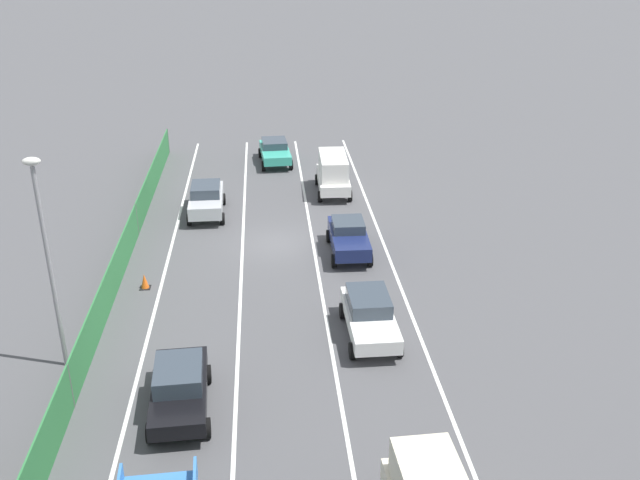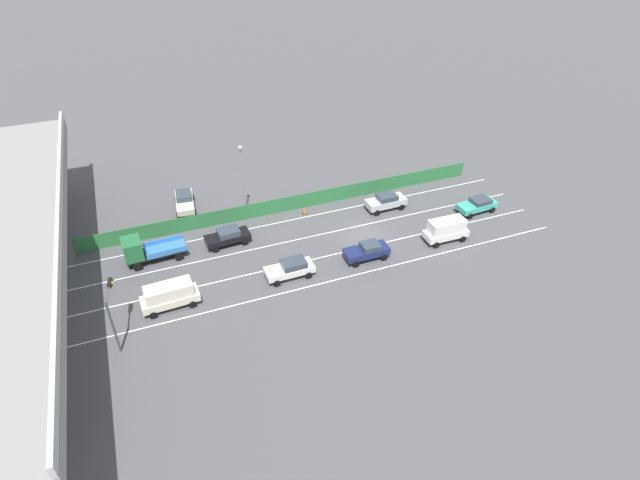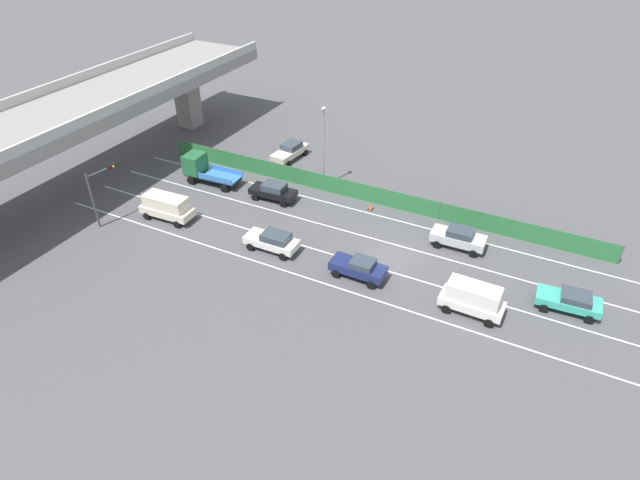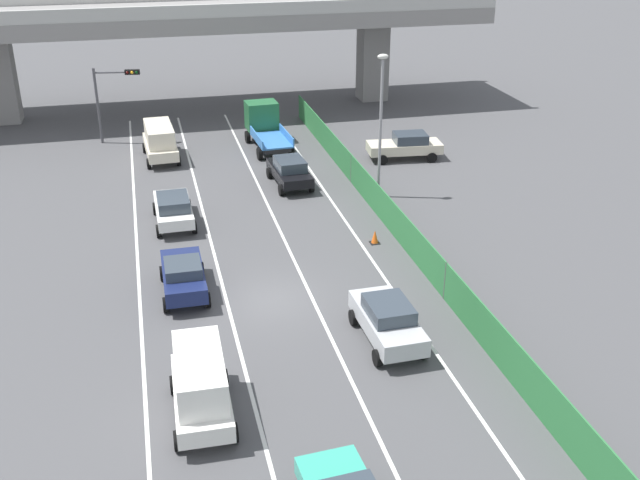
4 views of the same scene
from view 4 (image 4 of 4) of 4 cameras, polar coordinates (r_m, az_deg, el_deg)
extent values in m
plane|color=#4C4C4F|center=(31.87, -3.85, -4.51)|extent=(300.00, 300.00, 0.00)
cube|color=silver|center=(36.41, -13.67, -1.23)|extent=(0.14, 46.96, 0.01)
cube|color=silver|center=(36.50, -8.12, -0.67)|extent=(0.14, 46.96, 0.01)
cube|color=silver|center=(36.94, -2.66, -0.11)|extent=(0.14, 46.96, 0.01)
cube|color=silver|center=(37.70, 2.63, 0.44)|extent=(0.14, 46.96, 0.01)
cube|color=gray|center=(59.13, -9.63, 16.33)|extent=(44.22, 9.67, 1.14)
cube|color=#B2B2AD|center=(54.40, -9.27, 16.71)|extent=(44.22, 0.30, 0.90)
cube|color=gray|center=(60.41, -23.09, 11.22)|extent=(2.15, 2.15, 6.48)
cube|color=gray|center=(62.48, 4.01, 13.52)|extent=(2.15, 2.15, 6.48)
cube|color=#2D753D|center=(37.89, 5.36, 1.88)|extent=(0.06, 42.96, 1.70)
cylinder|color=#4C514C|center=(31.89, 9.47, -3.07)|extent=(0.10, 0.10, 1.70)
cylinder|color=#4C514C|center=(44.24, 2.39, 5.44)|extent=(0.10, 0.10, 1.70)
cylinder|color=#4C514C|center=(57.51, -1.59, 10.11)|extent=(0.10, 0.10, 1.70)
cube|color=silver|center=(25.19, -8.97, -11.58)|extent=(1.85, 4.36, 0.63)
cube|color=silver|center=(24.67, -9.11, -9.88)|extent=(1.62, 3.58, 1.20)
cylinder|color=black|center=(26.66, -11.04, -10.72)|extent=(0.23, 0.64, 0.64)
cylinder|color=black|center=(26.70, -7.24, -10.35)|extent=(0.23, 0.64, 0.64)
cylinder|color=black|center=(24.32, -10.74, -14.71)|extent=(0.23, 0.64, 0.64)
cylinder|color=black|center=(24.36, -6.51, -14.30)|extent=(0.23, 0.64, 0.64)
cylinder|color=black|center=(22.71, 3.14, -17.63)|extent=(0.26, 0.65, 0.64)
cube|color=beige|center=(49.23, -11.99, 6.92)|extent=(2.05, 4.85, 0.65)
cube|color=beige|center=(48.98, -12.08, 7.88)|extent=(1.79, 3.98, 1.09)
cylinder|color=black|center=(50.87, -13.15, 6.81)|extent=(0.25, 0.65, 0.64)
cylinder|color=black|center=(50.99, -11.09, 7.05)|extent=(0.25, 0.65, 0.64)
cylinder|color=black|center=(47.80, -12.85, 5.66)|extent=(0.25, 0.65, 0.64)
cylinder|color=black|center=(47.92, -10.66, 5.91)|extent=(0.25, 0.65, 0.64)
cube|color=silver|center=(39.34, -11.04, 2.28)|extent=(1.82, 4.42, 0.57)
cube|color=#333D47|center=(38.73, -11.06, 2.83)|extent=(1.58, 2.18, 0.57)
cylinder|color=black|center=(40.86, -12.38, 2.35)|extent=(0.23, 0.64, 0.64)
cylinder|color=black|center=(40.93, -9.92, 2.61)|extent=(0.23, 0.64, 0.64)
cylinder|color=black|center=(38.11, -12.13, 0.67)|extent=(0.23, 0.64, 0.64)
cylinder|color=black|center=(38.18, -9.49, 0.95)|extent=(0.23, 0.64, 0.64)
cube|color=black|center=(43.85, -2.32, 5.13)|extent=(1.99, 4.41, 0.55)
cube|color=#333D47|center=(43.52, -2.29, 5.77)|extent=(1.66, 2.13, 0.60)
cylinder|color=black|center=(45.14, -3.88, 5.10)|extent=(0.25, 0.65, 0.64)
cylinder|color=black|center=(45.54, -1.71, 5.33)|extent=(0.25, 0.65, 0.64)
cylinder|color=black|center=(42.46, -2.96, 3.80)|extent=(0.25, 0.65, 0.64)
cylinder|color=black|center=(42.89, -0.67, 4.06)|extent=(0.25, 0.65, 0.64)
cube|color=navy|center=(32.44, -10.31, -2.69)|extent=(1.73, 4.22, 0.66)
cube|color=#333D47|center=(31.87, -10.34, -2.09)|extent=(1.51, 1.71, 0.46)
cylinder|color=black|center=(33.93, -11.85, -2.47)|extent=(0.22, 0.64, 0.64)
cylinder|color=black|center=(33.97, -8.98, -2.19)|extent=(0.22, 0.64, 0.64)
cylinder|color=black|center=(31.40, -11.61, -4.83)|extent=(0.22, 0.64, 0.64)
cylinder|color=black|center=(31.45, -8.50, -4.51)|extent=(0.22, 0.64, 0.64)
cube|color=#B7BABC|center=(28.74, 5.12, -6.21)|extent=(1.86, 4.35, 0.70)
cube|color=#333D47|center=(28.36, 5.22, -5.23)|extent=(1.60, 2.05, 0.54)
cylinder|color=black|center=(29.94, 2.53, -5.88)|extent=(0.23, 0.64, 0.64)
cylinder|color=black|center=(30.45, 5.72, -5.41)|extent=(0.23, 0.64, 0.64)
cylinder|color=black|center=(27.60, 4.37, -8.90)|extent=(0.23, 0.64, 0.64)
cylinder|color=black|center=(28.15, 7.80, -8.32)|extent=(0.23, 0.64, 0.64)
cube|color=black|center=(50.19, -3.91, 7.66)|extent=(1.94, 5.61, 0.25)
cube|color=#236638|center=(51.70, -4.44, 9.39)|extent=(2.15, 1.76, 1.86)
cube|color=#3875BC|center=(49.29, -3.68, 7.55)|extent=(2.26, 3.82, 0.10)
cube|color=#3875BC|center=(49.01, -4.83, 7.74)|extent=(0.28, 3.72, 0.53)
cube|color=#3875BC|center=(49.44, -2.55, 7.96)|extent=(0.28, 3.72, 0.53)
cylinder|color=black|center=(51.84, -5.51, 7.79)|extent=(0.30, 0.81, 0.80)
cylinder|color=black|center=(52.25, -3.26, 8.01)|extent=(0.30, 0.81, 0.80)
cylinder|color=black|center=(48.33, -4.59, 6.54)|extent=(0.30, 0.81, 0.80)
cylinder|color=black|center=(48.78, -2.20, 6.78)|extent=(0.30, 0.81, 0.80)
cube|color=beige|center=(48.48, 6.40, 7.00)|extent=(4.82, 2.28, 0.61)
cube|color=#333D47|center=(48.39, 6.85, 7.69)|extent=(2.18, 1.80, 0.60)
cylinder|color=black|center=(47.43, 4.77, 6.07)|extent=(0.66, 0.28, 0.64)
cylinder|color=black|center=(49.11, 4.32, 6.75)|extent=(0.66, 0.28, 0.64)
cylinder|color=black|center=(48.20, 8.47, 6.19)|extent=(0.66, 0.28, 0.64)
cylinder|color=black|center=(49.85, 7.91, 6.87)|extent=(0.66, 0.28, 0.64)
cylinder|color=#47474C|center=(53.04, -16.47, 9.69)|extent=(0.18, 0.18, 5.07)
cylinder|color=#47474C|center=(52.27, -15.25, 12.15)|extent=(2.75, 0.54, 0.12)
cube|color=black|center=(52.09, -14.03, 12.24)|extent=(0.99, 0.42, 0.32)
sphere|color=#390706|center=(51.98, -14.39, 12.18)|extent=(0.20, 0.20, 0.20)
sphere|color=#EFA319|center=(51.94, -14.06, 12.20)|extent=(0.20, 0.20, 0.20)
sphere|color=black|center=(51.89, -13.72, 12.23)|extent=(0.20, 0.20, 0.20)
cylinder|color=gray|center=(41.22, 4.59, 8.23)|extent=(0.16, 0.16, 7.63)
ellipsoid|color=silver|center=(40.25, 4.79, 13.68)|extent=(0.60, 0.36, 0.28)
cone|color=orange|center=(36.69, 4.18, 0.25)|extent=(0.36, 0.36, 0.68)
cube|color=black|center=(36.83, 4.16, -0.21)|extent=(0.47, 0.47, 0.03)
camera|label=1|loc=(60.20, -9.81, 24.00)|focal=39.90mm
camera|label=2|loc=(60.27, -58.21, 29.38)|focal=29.87mm
camera|label=3|loc=(34.24, -80.90, 21.84)|focal=29.82mm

